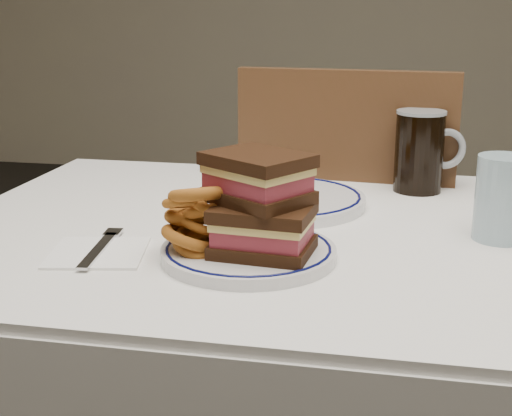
% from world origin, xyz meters
% --- Properties ---
extents(dining_table, '(1.27, 0.87, 0.75)m').
position_xyz_m(dining_table, '(0.00, 0.00, 0.64)').
color(dining_table, silver).
rests_on(dining_table, floor).
extents(chair_far, '(0.48, 0.48, 0.98)m').
position_xyz_m(chair_far, '(0.02, 0.47, 0.53)').
color(chair_far, '#3F2B14').
rests_on(chair_far, floor).
extents(main_plate, '(0.25, 0.25, 0.02)m').
position_xyz_m(main_plate, '(-0.09, -0.16, 0.76)').
color(main_plate, silver).
rests_on(main_plate, dining_table).
extents(reuben_sandwich, '(0.17, 0.16, 0.14)m').
position_xyz_m(reuben_sandwich, '(-0.07, -0.17, 0.84)').
color(reuben_sandwich, black).
rests_on(reuben_sandwich, main_plate).
extents(onion_rings_main, '(0.11, 0.13, 0.12)m').
position_xyz_m(onion_rings_main, '(-0.16, -0.17, 0.81)').
color(onion_rings_main, brown).
rests_on(onion_rings_main, main_plate).
extents(ketchup_ramekin, '(0.06, 0.06, 0.04)m').
position_xyz_m(ketchup_ramekin, '(-0.10, -0.07, 0.79)').
color(ketchup_ramekin, silver).
rests_on(ketchup_ramekin, main_plate).
extents(beer_mug, '(0.14, 0.09, 0.16)m').
position_xyz_m(beer_mug, '(0.16, 0.28, 0.83)').
color(beer_mug, black).
rests_on(beer_mug, dining_table).
extents(water_glass, '(0.08, 0.08, 0.13)m').
position_xyz_m(water_glass, '(0.27, 0.00, 0.82)').
color(water_glass, '#99B7C6').
rests_on(water_glass, dining_table).
extents(far_plate, '(0.29, 0.29, 0.02)m').
position_xyz_m(far_plate, '(-0.08, 0.12, 0.76)').
color(far_plate, silver).
rests_on(far_plate, dining_table).
extents(onion_rings_far, '(0.12, 0.11, 0.06)m').
position_xyz_m(onion_rings_far, '(-0.09, 0.10, 0.78)').
color(onion_rings_far, brown).
rests_on(onion_rings_far, far_plate).
extents(napkin_fork, '(0.16, 0.18, 0.01)m').
position_xyz_m(napkin_fork, '(-0.31, -0.18, 0.75)').
color(napkin_fork, white).
rests_on(napkin_fork, dining_table).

